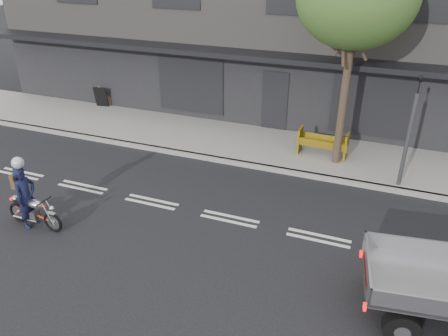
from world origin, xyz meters
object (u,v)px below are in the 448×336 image
rider (26,197)px  motorcycle (34,211)px  sandwich_board (101,97)px  traffic_light_pole (408,139)px  construction_barrier (321,145)px

rider → motorcycle: bearing=-87.9°
motorcycle → sandwich_board: sandwich_board is taller
motorcycle → traffic_light_pole: bearing=33.8°
sandwich_board → construction_barrier: bearing=-18.7°
motorcycle → rider: 0.42m
traffic_light_pole → rider: bearing=-148.7°
traffic_light_pole → motorcycle: bearing=-148.3°
traffic_light_pole → sandwich_board: traffic_light_pole is taller
traffic_light_pole → construction_barrier: 2.89m
construction_barrier → traffic_light_pole: bearing=-20.9°
motorcycle → rider: bearing=-177.9°
motorcycle → sandwich_board: 8.88m
traffic_light_pole → motorcycle: size_ratio=2.00×
construction_barrier → sandwich_board: construction_barrier is taller
motorcycle → rider: (-0.15, 0.00, 0.39)m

